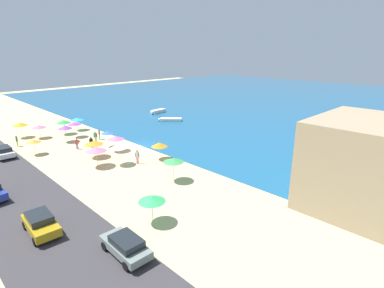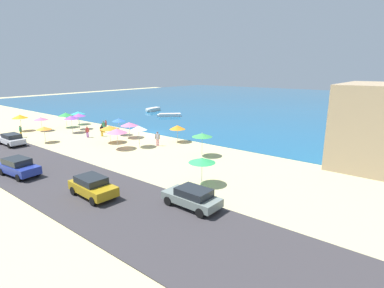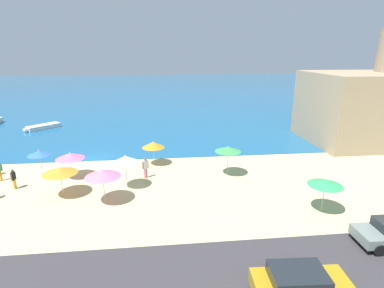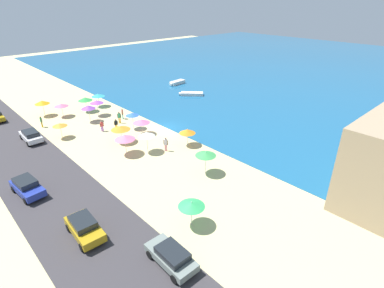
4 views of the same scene
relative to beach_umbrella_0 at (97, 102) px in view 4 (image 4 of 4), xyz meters
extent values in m
plane|color=#C9BD86|center=(11.54, 4.71, -2.26)|extent=(160.00, 160.00, 0.00)
cube|color=#1C5A88|center=(11.54, 59.71, -2.23)|extent=(150.00, 110.00, 0.05)
cube|color=#373437|center=(11.54, -13.29, -2.23)|extent=(80.00, 8.00, 0.06)
cylinder|color=#B2B2B7|center=(0.00, 0.00, -1.21)|extent=(0.05, 0.05, 2.09)
cone|color=purple|center=(0.00, 0.00, 0.00)|extent=(2.09, 2.09, 0.44)
sphere|color=silver|center=(0.00, 0.00, 0.25)|extent=(0.08, 0.08, 0.08)
cylinder|color=#B2B2B7|center=(-3.38, -4.30, -1.39)|extent=(0.05, 0.05, 1.73)
cone|color=#E5658B|center=(-3.38, -4.30, -0.37)|extent=(2.15, 2.15, 0.40)
sphere|color=silver|center=(-3.38, -4.30, -0.14)|extent=(0.08, 0.08, 0.08)
cylinder|color=#B2B2B7|center=(1.56, -2.17, -1.21)|extent=(0.05, 0.05, 2.10)
cone|color=purple|center=(1.56, -2.17, 0.06)|extent=(2.10, 2.10, 0.53)
sphere|color=silver|center=(1.56, -2.17, 0.35)|extent=(0.08, 0.08, 0.08)
cylinder|color=#B2B2B7|center=(10.84, 0.92, -1.39)|extent=(0.05, 0.05, 1.72)
cone|color=pink|center=(10.84, 0.92, -0.35)|extent=(2.32, 2.32, 0.47)
sphere|color=silver|center=(10.84, 0.92, -0.08)|extent=(0.08, 0.08, 0.08)
cylinder|color=#B2B2B7|center=(-2.98, -0.51, -1.29)|extent=(0.05, 0.05, 1.94)
cone|color=green|center=(-2.98, -0.51, -0.11)|extent=(2.26, 2.26, 0.51)
sphere|color=silver|center=(-2.98, -0.51, 0.17)|extent=(0.08, 0.08, 0.08)
cylinder|color=#B2B2B7|center=(-3.87, 2.22, -1.34)|extent=(0.05, 0.05, 1.84)
cone|color=teal|center=(-3.87, 2.22, -0.25)|extent=(2.22, 2.22, 0.43)
sphere|color=silver|center=(-3.87, 2.22, -0.01)|extent=(0.08, 0.08, 0.08)
cylinder|color=#B2B2B7|center=(23.93, 0.00, -1.16)|extent=(0.05, 0.05, 2.19)
cone|color=green|center=(23.93, 0.00, 0.08)|extent=(2.20, 2.20, 0.39)
sphere|color=silver|center=(23.93, 0.00, 0.31)|extent=(0.08, 0.08, 0.08)
cylinder|color=#B2B2B7|center=(8.39, 1.10, -1.23)|extent=(0.05, 0.05, 2.06)
cone|color=blue|center=(8.39, 1.10, -0.06)|extent=(1.86, 1.86, 0.38)
sphere|color=silver|center=(8.39, 1.10, 0.17)|extent=(0.08, 0.08, 0.08)
cylinder|color=#B2B2B7|center=(11.06, -2.44, -1.35)|extent=(0.05, 0.05, 1.81)
cone|color=orange|center=(11.06, -2.44, -0.28)|extent=(2.46, 2.46, 0.44)
sphere|color=silver|center=(11.06, -2.44, -0.03)|extent=(0.08, 0.08, 0.08)
cylinder|color=#B2B2B7|center=(17.65, 3.16, -1.39)|extent=(0.05, 0.05, 1.74)
cone|color=orange|center=(17.65, 3.16, -0.31)|extent=(2.05, 2.05, 0.52)
sphere|color=silver|center=(17.65, 3.16, -0.01)|extent=(0.08, 0.08, 0.08)
cylinder|color=#B2B2B7|center=(14.32, -3.81, -1.26)|extent=(0.05, 0.05, 1.99)
cone|color=pink|center=(14.32, -3.81, -0.05)|extent=(2.45, 2.45, 0.52)
sphere|color=silver|center=(14.32, -3.81, 0.24)|extent=(0.08, 0.08, 0.08)
cylinder|color=#B2B2B7|center=(4.40, -7.61, -1.38)|extent=(0.05, 0.05, 1.75)
cone|color=orange|center=(4.40, -7.61, -0.37)|extent=(1.87, 1.87, 0.37)
sphere|color=silver|center=(4.40, -7.61, -0.16)|extent=(0.08, 0.08, 0.08)
cylinder|color=#B2B2B7|center=(15.64, -1.61, -1.18)|extent=(0.05, 0.05, 2.14)
cone|color=silver|center=(15.64, -1.61, 0.10)|extent=(2.03, 2.03, 0.53)
sphere|color=silver|center=(15.64, -1.61, 0.40)|extent=(0.08, 0.08, 0.08)
cylinder|color=#B2B2B7|center=(-5.76, -6.29, -1.25)|extent=(0.05, 0.05, 2.02)
cone|color=orange|center=(-5.76, -6.29, -0.03)|extent=(2.20, 2.20, 0.51)
sphere|color=silver|center=(-5.76, -6.29, 0.26)|extent=(0.08, 0.08, 0.08)
cylinder|color=#B2B2B7|center=(28.84, -6.65, -1.29)|extent=(0.05, 0.05, 1.94)
cone|color=#31AB5B|center=(28.84, -6.65, -0.17)|extent=(2.21, 2.21, 0.39)
sphere|color=silver|center=(28.84, -6.65, 0.05)|extent=(0.08, 0.08, 0.08)
cylinder|color=#9E4CC5|center=(6.15, -2.69, -1.88)|extent=(0.14, 0.14, 0.75)
cylinder|color=#9E4CC5|center=(6.17, -2.51, -1.88)|extent=(0.14, 0.14, 0.75)
cube|color=#C63D3E|center=(6.16, -2.60, -1.21)|extent=(0.27, 0.39, 0.59)
sphere|color=#9B6951|center=(6.16, -2.60, -0.78)|extent=(0.22, 0.22, 0.22)
cylinder|color=#9B6951|center=(6.13, -2.83, -1.26)|extent=(0.09, 0.09, 0.53)
cylinder|color=#9B6951|center=(6.19, -2.36, -1.26)|extent=(0.09, 0.09, 0.53)
cylinder|color=orange|center=(-1.28, -8.25, -1.86)|extent=(0.14, 0.14, 0.79)
cylinder|color=orange|center=(-1.10, -8.26, -1.86)|extent=(0.14, 0.14, 0.79)
cube|color=#2D8A4F|center=(-1.19, -8.26, -1.16)|extent=(0.37, 0.24, 0.62)
sphere|color=brown|center=(-1.19, -8.26, -0.71)|extent=(0.22, 0.22, 0.22)
cylinder|color=brown|center=(-1.43, -8.25, -1.21)|extent=(0.09, 0.09, 0.56)
cylinder|color=brown|center=(-0.95, -8.27, -1.21)|extent=(0.09, 0.09, 0.56)
cylinder|color=pink|center=(17.10, 0.18, -1.82)|extent=(0.14, 0.14, 0.86)
cylinder|color=pink|center=(16.94, 0.09, -1.82)|extent=(0.14, 0.14, 0.86)
cube|color=silver|center=(17.02, 0.14, -1.05)|extent=(0.42, 0.37, 0.68)
sphere|color=brown|center=(17.02, 0.14, -0.58)|extent=(0.22, 0.22, 0.22)
cylinder|color=brown|center=(17.22, 0.26, -1.10)|extent=(0.09, 0.09, 0.61)
cylinder|color=brown|center=(16.81, 0.01, -1.10)|extent=(0.09, 0.09, 0.61)
cylinder|color=teal|center=(4.10, 2.00, -1.87)|extent=(0.14, 0.14, 0.77)
cylinder|color=teal|center=(3.94, 2.08, -1.87)|extent=(0.14, 0.14, 0.77)
cube|color=red|center=(4.02, 2.04, -1.18)|extent=(0.42, 0.37, 0.61)
sphere|color=brown|center=(4.02, 2.04, -0.75)|extent=(0.22, 0.22, 0.22)
cylinder|color=brown|center=(4.23, 1.92, -1.23)|extent=(0.09, 0.09, 0.55)
cylinder|color=brown|center=(3.81, 2.16, -1.23)|extent=(0.09, 0.09, 0.55)
cylinder|color=gold|center=(7.03, -0.96, -1.88)|extent=(0.14, 0.14, 0.76)
cylinder|color=gold|center=(7.04, -0.78, -1.88)|extent=(0.14, 0.14, 0.76)
cube|color=black|center=(7.03, -0.87, -1.19)|extent=(0.25, 0.38, 0.60)
sphere|color=brown|center=(7.03, -0.87, -0.76)|extent=(0.22, 0.22, 0.22)
cylinder|color=brown|center=(7.02, -1.11, -1.24)|extent=(0.09, 0.09, 0.54)
cylinder|color=brown|center=(7.05, -0.63, -1.24)|extent=(0.09, 0.09, 0.54)
cylinder|color=orange|center=(5.24, 0.85, -1.83)|extent=(0.14, 0.14, 0.85)
cylinder|color=orange|center=(5.11, 0.72, -1.83)|extent=(0.14, 0.14, 0.85)
cube|color=#379765|center=(5.18, 0.79, -1.07)|extent=(0.41, 0.41, 0.67)
sphere|color=brown|center=(5.18, 0.79, -0.61)|extent=(0.22, 0.22, 0.22)
cylinder|color=brown|center=(5.35, 0.96, -1.12)|extent=(0.09, 0.09, 0.60)
cylinder|color=brown|center=(5.01, 0.61, -1.12)|extent=(0.09, 0.09, 0.60)
cube|color=#A98416|center=(24.04, -13.67, -1.54)|extent=(4.14, 2.04, 0.67)
cube|color=#1E2328|center=(23.84, -13.66, -0.95)|extent=(2.35, 1.72, 0.51)
cylinder|color=black|center=(25.46, -12.89, -1.88)|extent=(0.65, 0.25, 0.64)
cylinder|color=black|center=(25.36, -14.60, -1.88)|extent=(0.65, 0.25, 0.64)
cylinder|color=black|center=(22.71, -12.73, -1.88)|extent=(0.65, 0.25, 0.64)
cylinder|color=black|center=(22.62, -14.45, -1.88)|extent=(0.65, 0.25, 0.64)
cube|color=slate|center=(30.82, -10.52, -1.60)|extent=(4.17, 1.85, 0.56)
cube|color=#1E2328|center=(31.03, -10.52, -1.06)|extent=(2.35, 1.60, 0.51)
cylinder|color=black|center=(29.40, -11.32, -1.88)|extent=(0.64, 0.23, 0.64)
cylinder|color=black|center=(29.44, -9.66, -1.88)|extent=(0.64, 0.23, 0.64)
cylinder|color=black|center=(32.21, -11.38, -1.88)|extent=(0.64, 0.23, 0.64)
cylinder|color=black|center=(32.25, -9.72, -1.88)|extent=(0.64, 0.23, 0.64)
cube|color=silver|center=(2.73, -10.96, -1.57)|extent=(4.23, 1.83, 0.61)
cube|color=#1E2328|center=(2.94, -10.96, -1.01)|extent=(2.38, 1.59, 0.51)
cylinder|color=black|center=(1.29, -11.78, -1.88)|extent=(0.64, 0.23, 0.64)
cylinder|color=black|center=(1.31, -10.10, -1.88)|extent=(0.64, 0.23, 0.64)
cylinder|color=black|center=(4.15, -11.82, -1.88)|extent=(0.64, 0.23, 0.64)
cylinder|color=black|center=(4.17, -10.14, -1.88)|extent=(0.64, 0.23, 0.64)
cylinder|color=black|center=(-7.07, -11.69, -1.88)|extent=(0.64, 0.23, 0.64)
cylinder|color=black|center=(-9.94, -11.66, -1.88)|extent=(0.64, 0.23, 0.64)
cube|color=navy|center=(15.01, -15.13, -1.54)|extent=(4.30, 2.17, 0.68)
cube|color=#1E2328|center=(14.81, -15.14, -0.92)|extent=(2.46, 1.78, 0.55)
cylinder|color=black|center=(16.34, -14.15, -1.88)|extent=(0.66, 0.28, 0.64)
cylinder|color=black|center=(16.50, -15.83, -1.88)|extent=(0.66, 0.28, 0.64)
cylinder|color=black|center=(13.53, -14.42, -1.88)|extent=(0.66, 0.28, 0.64)
cylinder|color=black|center=(13.69, -16.10, -1.88)|extent=(0.66, 0.28, 0.64)
cube|color=silver|center=(2.48, 18.24, -1.97)|extent=(3.99, 3.93, 0.48)
cube|color=silver|center=(0.83, 16.64, -1.92)|extent=(0.86, 0.86, 0.29)
cube|color=silver|center=(2.48, 18.24, -1.69)|extent=(4.05, 3.99, 0.08)
cube|color=silver|center=(-5.55, 21.52, -1.88)|extent=(1.63, 3.68, 0.66)
cube|color=silver|center=(-5.35, 19.54, -1.81)|extent=(0.76, 0.51, 0.39)
cube|color=silver|center=(-5.55, 21.52, -1.51)|extent=(1.70, 3.69, 0.08)
camera|label=1|loc=(46.37, -19.55, 11.29)|focal=28.00mm
camera|label=2|loc=(42.57, -25.29, 7.04)|focal=28.00mm
camera|label=3|loc=(18.39, -23.31, 7.94)|focal=28.00mm
camera|label=4|loc=(43.00, -19.95, 14.89)|focal=28.00mm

